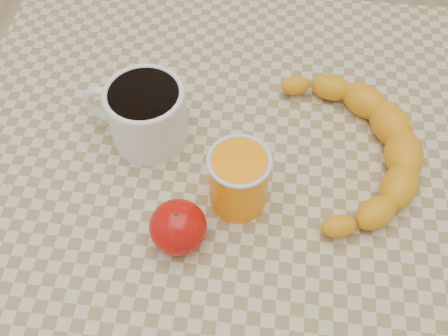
# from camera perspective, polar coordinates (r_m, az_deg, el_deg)

# --- Properties ---
(ground) EXTENTS (3.00, 3.00, 0.00)m
(ground) POSITION_cam_1_polar(r_m,az_deg,el_deg) (1.36, -0.00, -18.51)
(ground) COLOR tan
(ground) RESTS_ON ground
(table) EXTENTS (0.80, 0.80, 0.75)m
(table) POSITION_cam_1_polar(r_m,az_deg,el_deg) (0.75, -0.00, -4.57)
(table) COLOR #C0B188
(table) RESTS_ON ground
(coffee_mug) EXTENTS (0.16, 0.12, 0.09)m
(coffee_mug) POSITION_cam_1_polar(r_m,az_deg,el_deg) (0.69, -9.03, 6.28)
(coffee_mug) COLOR silver
(coffee_mug) RESTS_ON table
(orange_juice_glass) EXTENTS (0.08, 0.08, 0.09)m
(orange_juice_glass) POSITION_cam_1_polar(r_m,az_deg,el_deg) (0.62, 1.69, -1.34)
(orange_juice_glass) COLOR orange
(orange_juice_glass) RESTS_ON table
(apple) EXTENTS (0.08, 0.08, 0.06)m
(apple) POSITION_cam_1_polar(r_m,az_deg,el_deg) (0.60, -5.26, -6.73)
(apple) COLOR #9D0506
(apple) RESTS_ON table
(banana) EXTENTS (0.28, 0.36, 0.05)m
(banana) POSITION_cam_1_polar(r_m,az_deg,el_deg) (0.69, 14.40, 2.34)
(banana) COLOR orange
(banana) RESTS_ON table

